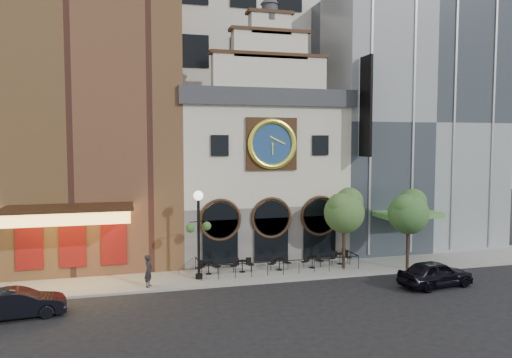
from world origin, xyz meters
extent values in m
plane|color=black|center=(0.00, 0.00, 0.00)|extent=(120.00, 120.00, 0.00)
cube|color=gray|center=(0.00, 2.50, 0.07)|extent=(44.00, 5.00, 0.15)
cube|color=#605E5B|center=(0.00, 8.00, 2.15)|extent=(12.00, 8.00, 4.00)
cube|color=beige|center=(0.00, 8.00, 7.65)|extent=(12.00, 8.00, 7.00)
cube|color=#2D3035|center=(0.00, 8.00, 11.75)|extent=(12.60, 8.60, 1.20)
cube|color=#331D0F|center=(0.00, 3.92, 8.55)|extent=(3.60, 0.25, 3.60)
cylinder|color=navy|center=(0.00, 3.78, 8.55)|extent=(3.10, 0.12, 3.10)
torus|color=#EEE746|center=(0.00, 3.70, 8.55)|extent=(3.46, 0.36, 3.46)
cylinder|color=#2D3035|center=(0.00, 4.40, 17.45)|extent=(1.10, 1.10, 1.10)
cube|color=brown|center=(-13.00, 10.00, 12.65)|extent=(14.00, 12.00, 25.00)
cube|color=#FFBF59|center=(-13.00, 2.30, 4.35)|extent=(7.00, 3.40, 0.70)
cube|color=#331D0F|center=(-13.00, 2.30, 4.80)|extent=(7.40, 3.80, 0.15)
cube|color=maroon|center=(-13.00, 3.95, 2.15)|extent=(5.60, 0.15, 2.60)
cube|color=gray|center=(13.00, 10.00, 10.15)|extent=(14.00, 12.00, 20.00)
cube|color=#589F48|center=(10.00, 2.80, 3.45)|extent=(4.50, 2.40, 0.35)
cube|color=black|center=(6.60, 3.00, 11.15)|extent=(0.18, 1.60, 7.00)
cube|color=beige|center=(0.00, 20.00, 20.00)|extent=(20.00, 16.00, 40.00)
cylinder|color=black|center=(-4.63, 2.61, 0.89)|extent=(0.68, 0.68, 0.03)
cylinder|color=black|center=(-4.63, 2.61, 0.52)|extent=(0.06, 0.06, 0.72)
cylinder|color=black|center=(-2.40, 2.55, 0.89)|extent=(0.68, 0.68, 0.03)
cylinder|color=black|center=(-2.40, 2.55, 0.52)|extent=(0.06, 0.06, 0.72)
cylinder|color=black|center=(0.11, 2.38, 0.89)|extent=(0.68, 0.68, 0.03)
cylinder|color=black|center=(0.11, 2.38, 0.52)|extent=(0.06, 0.06, 0.72)
cylinder|color=black|center=(2.43, 2.35, 0.89)|extent=(0.68, 0.68, 0.03)
cylinder|color=black|center=(2.43, 2.35, 0.52)|extent=(0.06, 0.06, 0.72)
cylinder|color=black|center=(4.69, 2.82, 0.89)|extent=(0.68, 0.68, 0.03)
cylinder|color=black|center=(4.69, 2.82, 0.52)|extent=(0.06, 0.06, 0.72)
imported|color=black|center=(8.12, -3.24, 0.80)|extent=(4.92, 2.52, 1.60)
imported|color=black|center=(-14.98, -2.48, 0.73)|extent=(4.57, 2.06, 1.46)
imported|color=black|center=(-8.53, 0.76, 1.10)|extent=(0.67, 0.81, 1.90)
cylinder|color=black|center=(-5.40, 1.68, 2.66)|extent=(0.18, 0.18, 5.03)
cylinder|color=black|center=(-5.40, 1.68, 0.30)|extent=(0.44, 0.44, 0.30)
sphere|color=white|center=(-5.40, 1.68, 5.38)|extent=(0.60, 0.60, 0.60)
sphere|color=#375B24|center=(-5.95, 1.44, 3.42)|extent=(0.56, 0.56, 0.56)
sphere|color=#375B24|center=(-4.85, 1.93, 3.42)|extent=(0.56, 0.56, 0.56)
cylinder|color=#382619|center=(4.45, 1.74, 1.62)|extent=(0.21, 0.21, 2.93)
sphere|color=#3A6026|center=(4.45, 1.74, 3.92)|extent=(2.73, 2.73, 2.73)
sphere|color=#3A6026|center=(4.98, 2.05, 4.66)|extent=(1.89, 1.89, 1.89)
sphere|color=#3A6026|center=(4.04, 1.53, 4.45)|extent=(1.68, 1.68, 1.68)
cylinder|color=#382619|center=(8.50, 0.40, 1.60)|extent=(0.21, 0.21, 2.91)
sphere|color=#305C24|center=(8.50, 0.40, 3.89)|extent=(2.70, 2.70, 2.70)
sphere|color=#305C24|center=(9.01, 0.71, 4.61)|extent=(1.87, 1.87, 1.87)
sphere|color=#305C24|center=(8.08, 0.19, 4.41)|extent=(1.66, 1.66, 1.66)
camera|label=1|loc=(-9.98, -28.78, 8.69)|focal=35.00mm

